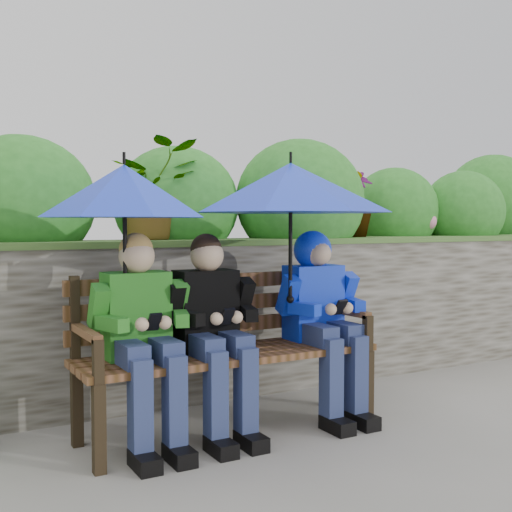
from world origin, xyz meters
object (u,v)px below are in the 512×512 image
park_bench (224,341)px  boy_left (142,329)px  umbrella_left (124,191)px  boy_middle (213,324)px  boy_right (321,307)px  umbrella_right (291,188)px

park_bench → boy_left: 0.51m
boy_left → umbrella_left: 0.69m
boy_middle → boy_right: bearing=0.9°
boy_right → umbrella_left: (-1.16, 0.03, 0.65)m
park_bench → boy_right: bearing=-5.8°
boy_left → umbrella_left: umbrella_left is taller
boy_left → umbrella_right: (0.86, -0.02, 0.73)m
boy_left → umbrella_right: 1.13m
umbrella_right → boy_right: bearing=7.0°
boy_left → boy_middle: size_ratio=1.01×
park_bench → umbrella_right: bearing=-13.7°
boy_middle → umbrella_right: umbrella_right is taller
umbrella_left → boy_right: bearing=-1.7°
park_bench → boy_middle: boy_middle is taller
boy_middle → umbrella_right: (0.47, -0.02, 0.73)m
park_bench → umbrella_right: size_ratio=1.48×
umbrella_right → boy_middle: bearing=177.9°
umbrella_left → umbrella_right: 0.93m
boy_right → umbrella_right: (-0.23, -0.03, 0.68)m
umbrella_right → park_bench: bearing=166.3°
boy_right → park_bench: bearing=174.2°
boy_left → umbrella_right: umbrella_right is taller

